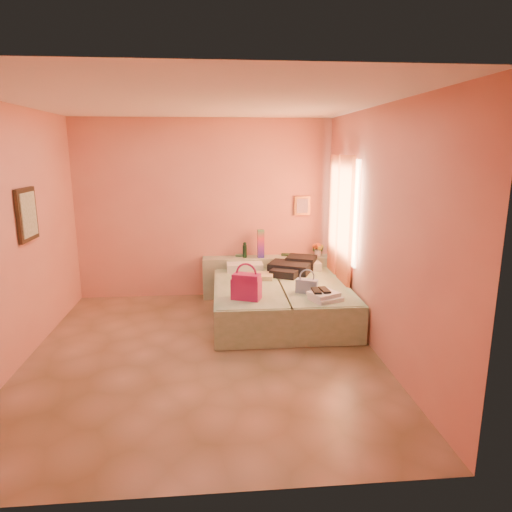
{
  "coord_description": "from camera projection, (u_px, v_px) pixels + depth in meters",
  "views": [
    {
      "loc": [
        0.16,
        -4.96,
        2.31
      ],
      "look_at": [
        0.69,
        0.85,
        0.96
      ],
      "focal_mm": 32.0,
      "sensor_mm": 36.0,
      "label": 1
    }
  ],
  "objects": [
    {
      "name": "ground",
      "position": [
        204.0,
        353.0,
        5.32
      ],
      "size": [
        4.5,
        4.5,
        0.0
      ],
      "primitive_type": "plane",
      "color": "#A07C60",
      "rests_on": "ground"
    },
    {
      "name": "room_walls",
      "position": [
        218.0,
        195.0,
        5.48
      ],
      "size": [
        4.02,
        4.51,
        2.81
      ],
      "color": "#EA987D",
      "rests_on": "ground"
    },
    {
      "name": "headboard_ledge",
      "position": [
        267.0,
        276.0,
        7.37
      ],
      "size": [
        2.05,
        0.3,
        0.65
      ],
      "primitive_type": "cube",
      "color": "#A7B292",
      "rests_on": "ground"
    },
    {
      "name": "bed_left",
      "position": [
        249.0,
        302.0,
        6.33
      ],
      "size": [
        0.92,
        2.01,
        0.5
      ],
      "primitive_type": "cube",
      "rotation": [
        0.0,
        0.0,
        -0.01
      ],
      "color": "#AAC09A",
      "rests_on": "ground"
    },
    {
      "name": "bed_right",
      "position": [
        312.0,
        301.0,
        6.41
      ],
      "size": [
        0.92,
        2.01,
        0.5
      ],
      "primitive_type": "cube",
      "rotation": [
        0.0,
        0.0,
        -0.01
      ],
      "color": "#AAC09A",
      "rests_on": "ground"
    },
    {
      "name": "water_bottle",
      "position": [
        245.0,
        250.0,
        7.21
      ],
      "size": [
        0.07,
        0.07,
        0.23
      ],
      "primitive_type": "cylinder",
      "rotation": [
        0.0,
        0.0,
        0.02
      ],
      "color": "#12321F",
      "rests_on": "headboard_ledge"
    },
    {
      "name": "rainbow_box",
      "position": [
        261.0,
        244.0,
        7.2
      ],
      "size": [
        0.11,
        0.11,
        0.45
      ],
      "primitive_type": "cube",
      "rotation": [
        0.0,
        0.0,
        0.09
      ],
      "color": "#B11556",
      "rests_on": "headboard_ledge"
    },
    {
      "name": "small_dish",
      "position": [
        239.0,
        255.0,
        7.32
      ],
      "size": [
        0.15,
        0.15,
        0.03
      ],
      "primitive_type": "cylinder",
      "rotation": [
        0.0,
        0.0,
        -0.29
      ],
      "color": "#488560",
      "rests_on": "headboard_ledge"
    },
    {
      "name": "green_book",
      "position": [
        286.0,
        255.0,
        7.38
      ],
      "size": [
        0.18,
        0.14,
        0.03
      ],
      "primitive_type": "cube",
      "rotation": [
        0.0,
        0.0,
        -0.21
      ],
      "color": "#254528",
      "rests_on": "headboard_ledge"
    },
    {
      "name": "flower_vase",
      "position": [
        318.0,
        248.0,
        7.34
      ],
      "size": [
        0.25,
        0.25,
        0.25
      ],
      "primitive_type": "cube",
      "rotation": [
        0.0,
        0.0,
        -0.42
      ],
      "color": "white",
      "rests_on": "headboard_ledge"
    },
    {
      "name": "magenta_handbag",
      "position": [
        246.0,
        286.0,
        5.66
      ],
      "size": [
        0.4,
        0.31,
        0.33
      ],
      "primitive_type": "cube",
      "rotation": [
        0.0,
        0.0,
        -0.38
      ],
      "color": "#B11556",
      "rests_on": "bed_left"
    },
    {
      "name": "khaki_garment",
      "position": [
        260.0,
        276.0,
        6.61
      ],
      "size": [
        0.43,
        0.37,
        0.07
      ],
      "primitive_type": "cube",
      "rotation": [
        0.0,
        0.0,
        -0.17
      ],
      "color": "tan",
      "rests_on": "bed_left"
    },
    {
      "name": "clothes_pile",
      "position": [
        294.0,
        266.0,
        6.92
      ],
      "size": [
        0.85,
        0.85,
        0.2
      ],
      "primitive_type": "cube",
      "rotation": [
        0.0,
        0.0,
        -0.4
      ],
      "color": "black",
      "rests_on": "bed_right"
    },
    {
      "name": "blue_handbag",
      "position": [
        307.0,
        286.0,
        5.92
      ],
      "size": [
        0.3,
        0.22,
        0.18
      ],
      "primitive_type": "cube",
      "rotation": [
        0.0,
        0.0,
        -0.39
      ],
      "color": "#3A568B",
      "rests_on": "bed_right"
    },
    {
      "name": "towel_stack",
      "position": [
        326.0,
        296.0,
        5.63
      ],
      "size": [
        0.44,
        0.41,
        0.1
      ],
      "primitive_type": "cube",
      "rotation": [
        0.0,
        0.0,
        0.41
      ],
      "color": "silver",
      "rests_on": "bed_right"
    },
    {
      "name": "sandal_pair",
      "position": [
        321.0,
        291.0,
        5.66
      ],
      "size": [
        0.19,
        0.25,
        0.03
      ],
      "primitive_type": "cube",
      "rotation": [
        0.0,
        0.0,
        -0.01
      ],
      "color": "black",
      "rests_on": "towel_stack"
    }
  ]
}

